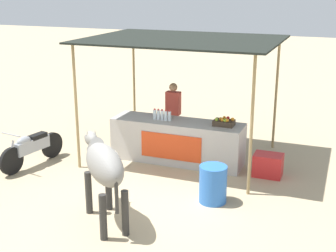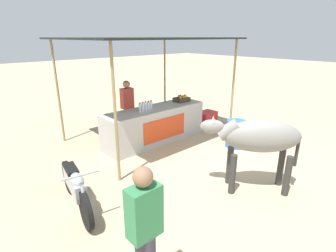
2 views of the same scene
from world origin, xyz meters
name	(u,v)px [view 1 (image 1 of 2)]	position (x,y,z in m)	size (l,w,h in m)	color
ground_plane	(137,201)	(0.00, 0.00, 0.00)	(60.00, 60.00, 0.00)	tan
stall_counter	(177,141)	(0.00, 2.20, 0.48)	(3.00, 0.82, 0.96)	#B2ADA8
stall_awning	(183,44)	(0.00, 2.50, 2.65)	(4.20, 3.20, 2.76)	black
water_bottle_row	(162,115)	(-0.35, 2.15, 1.07)	(0.43, 0.07, 0.25)	silver
fruit_crate	(224,122)	(1.06, 2.25, 1.04)	(0.44, 0.32, 0.18)	#3F3326
vendor_behind_counter	(173,116)	(-0.38, 2.95, 0.85)	(0.34, 0.22, 1.65)	#383842
cooler_box	(268,165)	(2.08, 2.10, 0.24)	(0.60, 0.44, 0.48)	red
water_barrel	(213,184)	(1.34, 0.49, 0.36)	(0.51, 0.51, 0.71)	blue
cow	(104,165)	(-0.15, -0.91, 1.03)	(1.52, 1.56, 1.44)	gray
motorcycle_parked	(32,148)	(-2.91, 0.76, 0.43)	(0.56, 1.79, 0.90)	black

